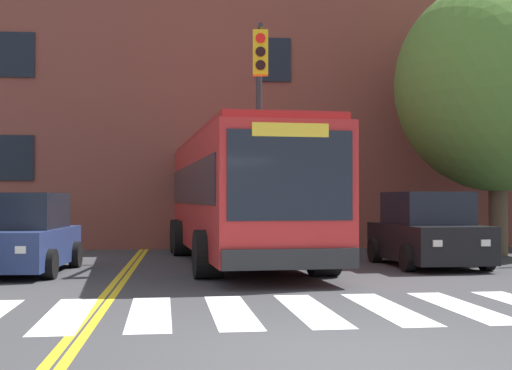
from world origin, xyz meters
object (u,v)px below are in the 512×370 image
Objects in this scene: car_black_far_lane at (427,232)px; car_red_behind_bus at (205,214)px; car_navy_near_lane at (23,236)px; traffic_light_overhead at (260,104)px; city_bus at (240,194)px; street_tree_curbside_large at (497,87)px.

car_black_far_lane is 0.80× the size of car_red_behind_bus.
traffic_light_overhead reaches higher than car_navy_near_lane.
traffic_light_overhead is (1.03, -10.74, 2.92)m from car_red_behind_bus.
car_red_behind_bus is at bearing 112.11° from car_black_far_lane.
car_black_far_lane is 12.90m from car_red_behind_bus.
car_navy_near_lane is at bearing -108.72° from car_red_behind_bus.
traffic_light_overhead reaches higher than car_black_far_lane.
car_navy_near_lane is at bearing -176.28° from car_black_far_lane.
city_bus is 5.28m from car_navy_near_lane.
car_black_far_lane is 0.50× the size of street_tree_curbside_large.
street_tree_curbside_large is (7.93, -9.05, 3.73)m from car_red_behind_bus.
car_black_far_lane reaches higher than car_navy_near_lane.
city_bus is 1.90× the size of traffic_light_overhead.
car_navy_near_lane is (-4.80, -2.00, -0.91)m from city_bus.
car_navy_near_lane is at bearing -164.00° from street_tree_curbside_large.
car_black_far_lane is (4.31, -1.41, -0.90)m from city_bus.
street_tree_curbside_large reaches higher than car_navy_near_lane.
traffic_light_overhead is (0.48, -0.20, 2.22)m from city_bus.
city_bus is at bearing -87.02° from car_red_behind_bus.
car_navy_near_lane is at bearing -161.11° from traffic_light_overhead.
car_red_behind_bus is 0.62× the size of street_tree_curbside_large.
city_bus reaches higher than car_red_behind_bus.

